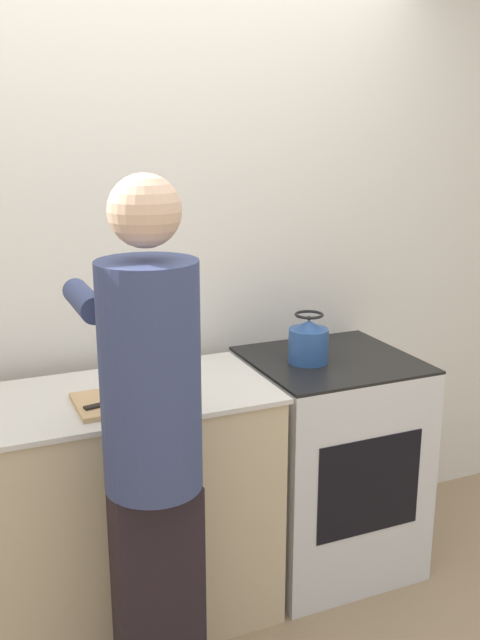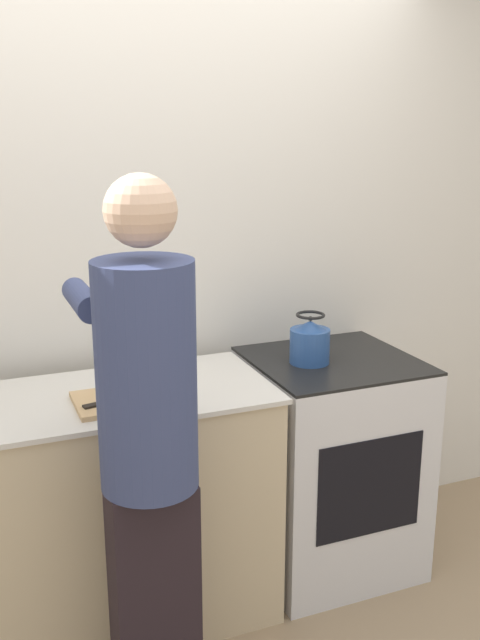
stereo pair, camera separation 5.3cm
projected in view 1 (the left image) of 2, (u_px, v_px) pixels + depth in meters
The scene contains 7 objects.
wall_back at pixel (137, 269), 2.92m from camera, with size 8.00×0.05×2.60m.
counter at pixel (85, 517), 2.64m from camera, with size 1.41×0.60×0.93m.
oven at pixel (328, 462), 3.07m from camera, with size 0.66×0.63×0.94m.
person at pixel (152, 441), 2.11m from camera, with size 0.33×0.57×1.75m.
cutting_board at pixel (123, 401), 2.48m from camera, with size 0.33×0.26×0.02m.
knife at pixel (113, 402), 2.44m from camera, with size 0.22×0.07×0.01m.
kettle at pixel (308, 342), 2.88m from camera, with size 0.16×0.16×0.21m.
Camera 1 is at (-0.75, -2.10, 1.87)m, focal length 40.00 mm.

